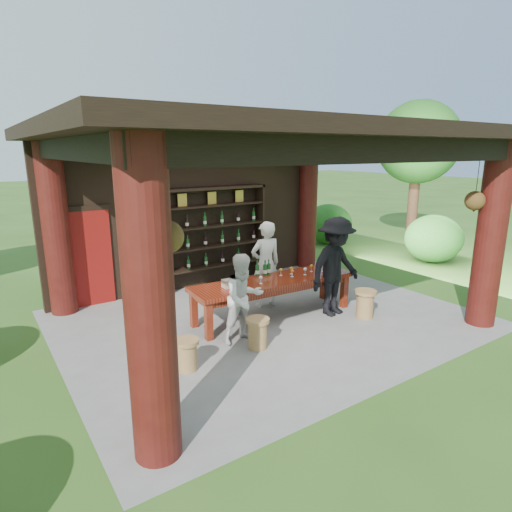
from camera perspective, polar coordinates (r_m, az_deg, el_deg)
ground at (r=8.30m, az=1.57°, el=-8.29°), size 90.00×90.00×0.00m
pavilion at (r=8.09m, az=-0.19°, el=6.79°), size 7.50×6.00×3.60m
wine_shelf at (r=10.06m, az=-5.64°, el=2.58°), size 2.65×0.40×2.33m
tasting_table at (r=8.18m, az=2.36°, el=-3.91°), size 3.31×1.02×0.75m
stool_near_left at (r=7.02m, az=0.22°, el=-10.16°), size 0.39×0.39×0.51m
stool_near_right at (r=8.50m, az=14.34°, el=-6.10°), size 0.41×0.41×0.54m
stool_far_left at (r=6.46m, az=-9.17°, el=-12.77°), size 0.36×0.36×0.48m
host at (r=8.67m, az=1.29°, el=-1.12°), size 0.70×0.51×1.77m
guest_woman at (r=7.09m, az=-1.65°, el=-5.68°), size 0.74×0.58×1.51m
guest_man at (r=8.34m, az=10.56°, el=-1.41°), size 1.31×0.84×1.92m
table_bottles at (r=8.35m, az=1.04°, el=-1.57°), size 0.32×0.14×0.31m
table_glasses at (r=8.27m, az=4.31°, el=-2.33°), size 2.27×0.38×0.15m
napkin_basket at (r=7.68m, az=-3.51°, el=-3.65°), size 0.27×0.19×0.14m
shrubs at (r=9.42m, az=8.12°, el=-2.08°), size 14.22×8.61×1.36m
trees at (r=11.52m, az=13.21°, el=14.73°), size 21.24×11.19×4.80m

